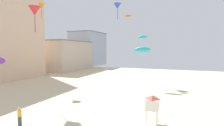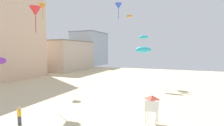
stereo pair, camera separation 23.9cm
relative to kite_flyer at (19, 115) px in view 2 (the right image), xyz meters
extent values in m
cube|color=#C6B29E|center=(-25.26, 37.54, 3.73)|extent=(15.39, 17.13, 9.29)
cube|color=slate|center=(-25.26, 37.54, 8.52)|extent=(15.70, 17.48, 0.30)
cube|color=#ADB7C1|center=(-25.26, 57.12, 6.04)|extent=(10.71, 15.50, 13.92)
cube|color=slate|center=(-25.26, 57.12, 13.15)|extent=(10.92, 15.81, 0.30)
cube|color=#383D4C|center=(0.00, 0.00, -0.52)|extent=(0.28, 0.18, 0.80)
cylinder|color=gold|center=(0.00, 0.00, 0.18)|extent=(0.34, 0.34, 0.60)
sphere|color=tan|center=(0.00, 0.00, 0.60)|extent=(0.24, 0.24, 0.24)
cylinder|color=white|center=(10.24, 4.39, -0.32)|extent=(0.10, 0.10, 1.20)
cylinder|color=white|center=(11.14, 4.39, -0.32)|extent=(0.10, 0.10, 1.20)
cylinder|color=white|center=(10.24, 5.29, -0.32)|extent=(0.10, 0.10, 1.20)
cylinder|color=white|center=(11.14, 5.29, -0.32)|extent=(0.10, 0.10, 1.20)
cube|color=white|center=(10.69, 4.84, 0.78)|extent=(1.10, 1.10, 1.00)
pyramid|color=#D14C3D|center=(10.69, 4.84, 1.46)|extent=(1.10, 1.10, 0.35)
ellipsoid|color=#2DB7CC|center=(6.49, 20.09, 5.72)|extent=(2.76, 0.77, 1.08)
cone|color=red|center=(-6.19, 8.28, 11.09)|extent=(1.58, 1.58, 1.30)
cylinder|color=maroon|center=(-6.19, 8.28, 9.29)|extent=(0.09, 0.09, 2.30)
ellipsoid|color=orange|center=(2.10, 26.01, 12.94)|extent=(1.28, 0.36, 0.50)
cone|color=blue|center=(-1.10, 28.02, 15.75)|extent=(1.61, 1.61, 1.32)
cylinder|color=#233995|center=(-1.10, 28.02, 13.92)|extent=(0.09, 0.09, 2.34)
cone|color=orange|center=(-12.06, 15.88, 13.96)|extent=(1.21, 1.21, 0.99)
cylinder|color=#A75C15|center=(-12.06, 15.88, 12.59)|extent=(0.07, 0.07, 1.75)
ellipsoid|color=#2DB7CC|center=(6.05, 22.31, 8.11)|extent=(1.67, 0.46, 0.65)
ellipsoid|color=purple|center=(-10.97, 6.23, 4.17)|extent=(2.47, 0.69, 0.96)
camera|label=1|loc=(13.07, -10.99, 5.67)|focal=28.36mm
camera|label=2|loc=(13.29, -10.90, 5.67)|focal=28.36mm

